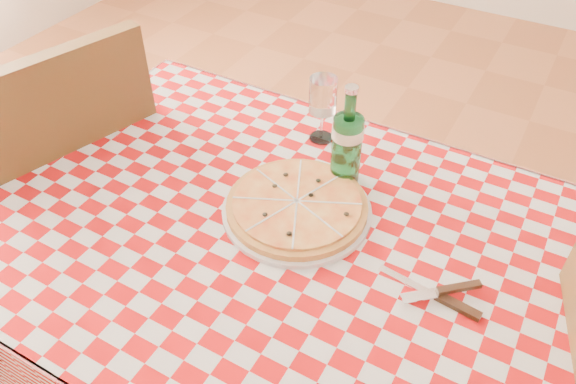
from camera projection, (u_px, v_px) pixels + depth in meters
name	position (u px, v px, depth m)	size (l,w,h in m)	color
dining_table	(282.00, 267.00, 1.19)	(1.20, 0.80, 0.75)	brown
tablecloth	(282.00, 236.00, 1.13)	(1.30, 0.90, 0.01)	#A70A0B
chair_far	(70.00, 182.00, 1.53)	(0.56, 0.56, 1.00)	brown
pizza_plate	(297.00, 205.00, 1.16)	(0.31, 0.31, 0.04)	#C18340
water_bottle	(348.00, 137.00, 1.17)	(0.07, 0.07, 0.24)	#175F2A
wine_glass	(322.00, 110.00, 1.31)	(0.06, 0.06, 0.16)	white
cutlery	(437.00, 293.00, 1.00)	(0.21, 0.18, 0.02)	silver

